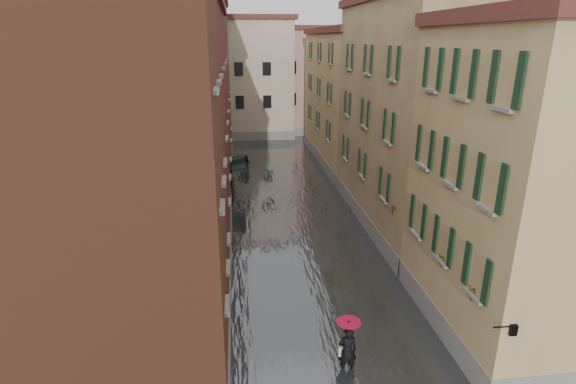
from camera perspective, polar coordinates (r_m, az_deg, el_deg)
ground at (r=19.98m, az=4.62°, el=-14.75°), size 120.00×120.00×0.00m
floodwater at (r=31.46m, az=0.12°, el=-1.49°), size 10.00×60.00×0.20m
building_left_near at (r=15.41m, az=-19.59°, el=0.61°), size 6.00×8.00×13.00m
building_left_mid at (r=25.99m, az=-14.45°, el=7.65°), size 6.00×14.00×12.50m
building_left_far at (r=40.65m, az=-11.86°, el=12.77°), size 6.00×16.00×14.00m
building_right_near at (r=18.48m, az=28.23°, el=-0.09°), size 6.00×8.00×11.50m
building_right_mid at (r=27.74m, az=15.83°, el=8.74°), size 6.00×14.00×13.00m
building_right_far at (r=41.96m, az=8.05°, el=11.44°), size 6.00×16.00×11.50m
building_end_cream at (r=54.48m, az=-6.28°, el=13.97°), size 12.00×9.00×13.00m
building_end_pink at (r=57.30m, az=3.02°, el=13.79°), size 10.00×9.00×12.00m
awning_near at (r=32.27m, az=-6.43°, el=3.32°), size 1.09×2.74×2.80m
awning_far at (r=33.39m, az=-6.45°, el=3.85°), size 1.09×2.76×2.80m
wall_lantern at (r=15.20m, az=26.53°, el=-15.29°), size 0.71×0.22×0.35m
window_planters at (r=18.64m, az=18.12°, el=-5.97°), size 0.59×8.38×0.84m
pedestrian_main at (r=16.27m, az=7.57°, el=-18.55°), size 0.87×0.87×2.06m
pedestrian_far at (r=39.24m, az=-5.27°, el=3.59°), size 0.84×0.72×1.51m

